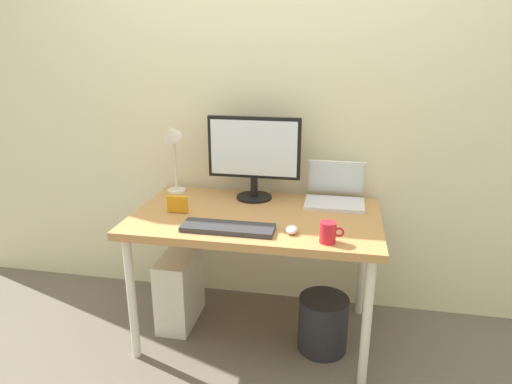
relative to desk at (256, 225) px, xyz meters
name	(u,v)px	position (x,y,z in m)	size (l,w,h in m)	color
ground_plane	(256,332)	(0.00, 0.00, -0.65)	(6.00, 6.00, 0.00)	#665B51
back_wall	(271,91)	(0.00, 0.44, 0.65)	(4.40, 0.04, 2.60)	beige
desk	(256,225)	(0.00, 0.00, 0.00)	(1.27, 0.75, 0.72)	#B7844C
monitor	(254,153)	(-0.06, 0.24, 0.33)	(0.52, 0.20, 0.47)	black
laptop	(335,192)	(0.39, 0.26, 0.12)	(0.32, 0.29, 0.22)	silver
desk_lamp	(172,142)	(-0.53, 0.24, 0.37)	(0.11, 0.16, 0.43)	silver
keyboard	(228,228)	(-0.09, -0.24, 0.08)	(0.44, 0.14, 0.02)	#333338
mouse	(292,229)	(0.21, -0.21, 0.08)	(0.06, 0.09, 0.03)	silver
coffee_mug	(328,232)	(0.38, -0.28, 0.11)	(0.11, 0.07, 0.10)	red
photo_frame	(177,204)	(-0.40, -0.06, 0.11)	(0.11, 0.02, 0.09)	orange
computer_tower	(180,289)	(-0.45, 0.03, -0.44)	(0.18, 0.36, 0.42)	silver
wastebasket	(323,323)	(0.37, -0.07, -0.50)	(0.26, 0.26, 0.30)	#232328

